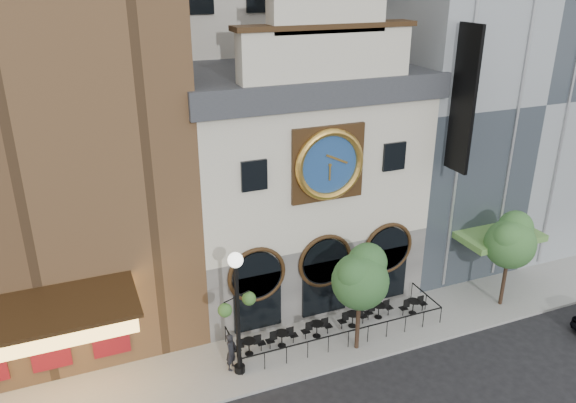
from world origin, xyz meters
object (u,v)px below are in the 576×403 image
Objects in this scene: bistro_3 at (353,318)px; bistro_4 at (379,310)px; bistro_1 at (282,338)px; tree_right at (511,240)px; bistro_0 at (249,346)px; pedestrian at (231,352)px; bistro_5 at (413,306)px; lamppost at (237,301)px; bistro_2 at (317,328)px; tree_left at (361,276)px.

bistro_4 is at bearing 6.11° from bistro_3.
bistro_1 is 3.90m from bistro_3.
tree_right reaches higher than bistro_1.
pedestrian is (-1.05, -0.66, 0.44)m from bistro_0.
bistro_5 is 10.10m from pedestrian.
bistro_4 is 7.73m from tree_right.
bistro_4 is at bearing -41.15° from pedestrian.
lamppost is 14.78m from tree_right.
bistro_0 and bistro_4 have the same top height.
bistro_3 is 6.65m from pedestrian.
bistro_1 is 1.87m from bistro_2.
bistro_2 is 2.03m from bistro_3.
tree_right is (4.96, -0.99, 3.36)m from bistro_5.
tree_left is at bearing -25.29° from lamppost.
bistro_0 is at bearing 163.87° from tree_left.
tree_right is (6.83, -1.33, 3.36)m from bistro_4.
bistro_3 is 0.30× the size of tree_right.
bistro_0 is at bearing -177.60° from bistro_4.
bistro_5 is at bearing -0.92° from bistro_2.
tree_right is at bearing -49.22° from pedestrian.
bistro_1 is 7.38m from bistro_5.
bistro_5 is at bearing -0.27° from bistro_1.
bistro_3 and bistro_5 have the same top height.
tree_right reaches higher than bistro_5.
bistro_4 is at bearing 3.17° from bistro_1.
tree_left is (-2.20, -1.73, 3.39)m from bistro_4.
bistro_4 is 1.00× the size of bistro_5.
bistro_5 is at bearing 168.76° from tree_right.
bistro_1 is at bearing -178.05° from bistro_3.
bistro_3 is at bearing 177.26° from bistro_5.
bistro_2 and bistro_3 have the same top height.
bistro_0 is 1.00× the size of bistro_5.
tree_right is (13.99, -1.03, 3.36)m from bistro_0.
pedestrian is at bearing 178.61° from tree_right.
tree_left reaches higher than tree_right.
bistro_3 is 1.62m from bistro_4.
bistro_5 is (3.49, -0.17, 0.00)m from bistro_3.
lamppost reaches higher than bistro_4.
bistro_3 and bistro_4 have the same top height.
bistro_1 is at bearing 175.27° from tree_right.
bistro_2 is at bearing 1.66° from bistro_1.
tree_right is (8.44, -1.15, 3.36)m from bistro_3.
lamppost is at bearing -102.54° from pedestrian.
tree_left reaches higher than bistro_1.
bistro_2 is 0.30× the size of tree_right.
lamppost reaches higher than bistro_5.
bistro_5 is (1.87, -0.34, 0.00)m from bistro_4.
bistro_3 is 3.78m from tree_left.
bistro_1 is 1.00× the size of bistro_2.
pedestrian is (-2.69, -0.65, 0.44)m from bistro_1.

